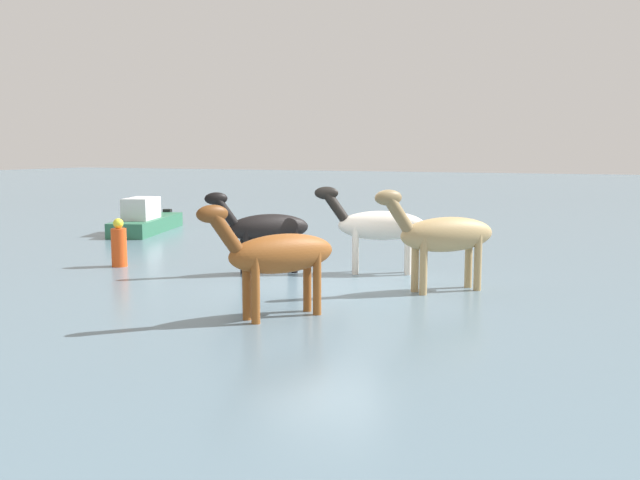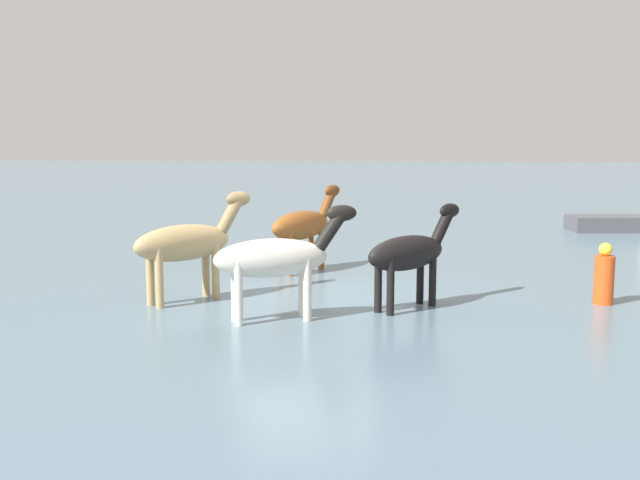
% 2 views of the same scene
% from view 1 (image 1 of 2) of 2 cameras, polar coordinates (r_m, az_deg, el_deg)
% --- Properties ---
extents(ground_plane, '(140.82, 140.82, 0.00)m').
position_cam_1_polar(ground_plane, '(14.58, 0.86, -3.60)').
color(ground_plane, slate).
extents(horse_chestnut_trailing, '(2.26, 1.67, 1.91)m').
position_cam_1_polar(horse_chestnut_trailing, '(11.61, -3.42, -1.16)').
color(horse_chestnut_trailing, brown).
rests_on(horse_chestnut_trailing, ground_plane).
extents(horse_mid_herd, '(1.90, 1.94, 1.83)m').
position_cam_1_polar(horse_mid_herd, '(15.82, -4.41, 0.93)').
color(horse_mid_herd, black).
rests_on(horse_mid_herd, ground_plane).
extents(horse_lead, '(1.20, 2.45, 1.93)m').
position_cam_1_polar(horse_lead, '(15.84, 4.64, 1.13)').
color(horse_lead, silver).
rests_on(horse_lead, ground_plane).
extents(horse_gray_outer, '(2.11, 2.10, 2.00)m').
position_cam_1_polar(horse_gray_outer, '(13.96, 9.79, 0.39)').
color(horse_gray_outer, tan).
rests_on(horse_gray_outer, ground_plane).
extents(boat_launch_far, '(4.45, 2.45, 1.33)m').
position_cam_1_polar(boat_launch_far, '(24.43, -13.71, 1.33)').
color(boat_launch_far, '#2D6B4C').
rests_on(boat_launch_far, ground_plane).
extents(buoy_channel_marker, '(0.36, 0.36, 1.14)m').
position_cam_1_polar(buoy_channel_marker, '(17.43, -15.75, -0.38)').
color(buoy_channel_marker, '#E54C19').
rests_on(buoy_channel_marker, ground_plane).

